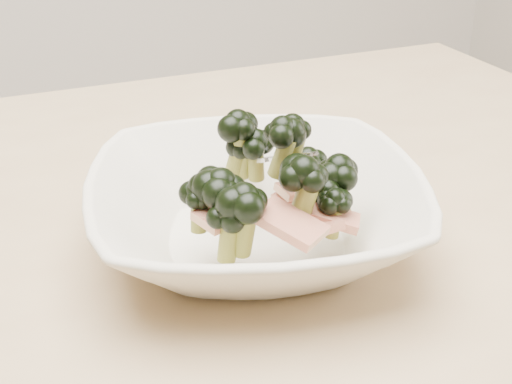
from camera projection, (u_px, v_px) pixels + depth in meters
The scene contains 2 objects.
dining_table at pixel (142, 326), 0.65m from camera, with size 1.20×0.80×0.75m.
broccoli_dish at pixel (258, 206), 0.57m from camera, with size 0.33×0.33×0.12m.
Camera 1 is at (-0.11, -0.52, 1.06)m, focal length 50.00 mm.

